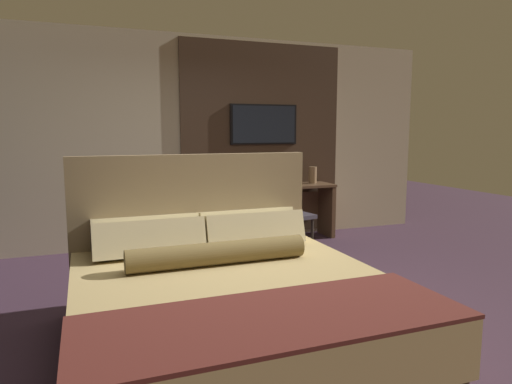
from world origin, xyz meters
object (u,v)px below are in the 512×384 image
desk_chair (288,208)px  book (221,186)px  vase_tall (313,175)px  desk (269,203)px  tv (264,124)px  bed (228,303)px

desk_chair → book: bearing=130.5°
desk_chair → vase_tall: 0.94m
desk_chair → vase_tall: (0.65, 0.58, 0.36)m
desk → tv: bearing=90.0°
desk_chair → bed: bearing=-134.3°
vase_tall → book: 1.39m
bed → desk: bearing=62.6°
bed → tv: size_ratio=2.26×
bed → vase_tall: 3.72m
vase_tall → book: (-1.39, 0.01, -0.10)m
tv → vase_tall: size_ratio=4.17×
bed → desk: size_ratio=1.20×
tv → vase_tall: bearing=-13.7°
bed → tv: bearing=64.0°
desk → book: 0.74m
bed → desk: (1.51, 2.92, 0.18)m
bed → vase_tall: bed is taller
desk → tv: size_ratio=1.87×
bed → vase_tall: bearing=53.1°
tv → vase_tall: tv is taller
bed → book: size_ratio=8.72×
desk_chair → book: size_ratio=3.50×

